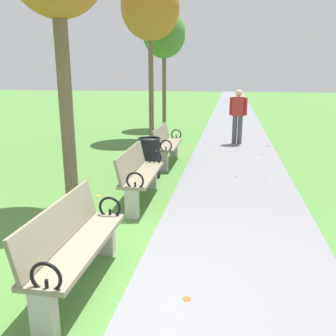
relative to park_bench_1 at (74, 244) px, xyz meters
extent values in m
plane|color=#4C7F38|center=(0.50, -0.06, -0.49)|extent=(80.00, 80.00, 0.00)
cube|color=slate|center=(1.62, 17.94, -0.48)|extent=(2.24, 44.00, 0.02)
cube|color=gray|center=(0.05, 0.00, -0.01)|extent=(0.44, 1.60, 0.05)
cube|color=gray|center=(-0.14, 0.00, 0.21)|extent=(0.12, 1.60, 0.40)
cube|color=#A8A59E|center=(0.05, -0.74, -0.26)|extent=(0.20, 0.12, 0.45)
cube|color=#A8A59E|center=(0.05, 0.74, -0.26)|extent=(0.20, 0.12, 0.45)
torus|color=black|center=(0.11, -0.76, 0.10)|extent=(0.27, 0.03, 0.27)
cylinder|color=black|center=(0.11, -0.76, 0.02)|extent=(0.03, 0.03, 0.12)
torus|color=black|center=(0.11, 0.76, 0.10)|extent=(0.27, 0.03, 0.27)
cylinder|color=black|center=(0.11, 0.76, 0.02)|extent=(0.03, 0.03, 0.12)
cube|color=gray|center=(0.05, 2.62, -0.01)|extent=(0.47, 1.61, 0.05)
cube|color=gray|center=(-0.14, 2.61, 0.21)|extent=(0.16, 1.60, 0.40)
cube|color=#A8A59E|center=(0.07, 1.88, -0.26)|extent=(0.20, 0.12, 0.45)
cube|color=#A8A59E|center=(0.04, 3.36, -0.26)|extent=(0.20, 0.12, 0.45)
torus|color=black|center=(0.13, 1.86, 0.10)|extent=(0.27, 0.04, 0.27)
cylinder|color=black|center=(0.13, 1.86, 0.02)|extent=(0.03, 0.03, 0.12)
torus|color=black|center=(0.10, 3.38, 0.10)|extent=(0.27, 0.04, 0.27)
cylinder|color=black|center=(0.10, 3.38, 0.02)|extent=(0.03, 0.03, 0.12)
cube|color=gray|center=(0.05, 5.27, -0.01)|extent=(0.44, 1.60, 0.05)
cube|color=gray|center=(-0.14, 5.27, 0.21)|extent=(0.12, 1.60, 0.40)
cube|color=#A8A59E|center=(0.05, 4.53, -0.26)|extent=(0.20, 0.12, 0.45)
cube|color=#A8A59E|center=(0.05, 6.01, -0.26)|extent=(0.20, 0.12, 0.45)
torus|color=black|center=(0.11, 4.51, 0.10)|extent=(0.27, 0.03, 0.27)
cylinder|color=black|center=(0.11, 4.51, 0.02)|extent=(0.03, 0.03, 0.12)
torus|color=black|center=(0.11, 6.03, 0.10)|extent=(0.27, 0.03, 0.27)
cylinder|color=black|center=(0.11, 6.03, 0.02)|extent=(0.03, 0.03, 0.12)
cylinder|color=brown|center=(-1.11, 2.38, 1.11)|extent=(0.22, 0.22, 3.19)
cylinder|color=brown|center=(-1.11, 8.67, 1.24)|extent=(0.16, 0.16, 3.45)
ellipsoid|color=#B26B28|center=(-1.11, 8.67, 3.60)|extent=(1.81, 1.81, 1.99)
cylinder|color=brown|center=(-1.11, 11.02, 1.00)|extent=(0.15, 0.15, 2.97)
ellipsoid|color=#477A33|center=(-1.11, 11.02, 3.04)|extent=(1.60, 1.60, 1.75)
cylinder|color=#4C4C56|center=(1.76, 8.02, -0.04)|extent=(0.14, 0.14, 0.85)
cylinder|color=#4C4C56|center=(1.60, 8.04, -0.04)|extent=(0.14, 0.14, 0.85)
cube|color=#B22D2D|center=(1.68, 8.03, 0.66)|extent=(0.37, 0.27, 0.56)
sphere|color=beige|center=(1.68, 8.03, 1.05)|extent=(0.20, 0.20, 0.20)
cylinder|color=#B22D2D|center=(1.90, 7.99, 0.66)|extent=(0.09, 0.09, 0.52)
cylinder|color=#B22D2D|center=(1.47, 8.07, 0.66)|extent=(0.09, 0.09, 0.52)
cylinder|color=black|center=(-0.15, 4.05, -0.09)|extent=(0.44, 0.44, 0.80)
torus|color=black|center=(-0.15, 4.05, 0.33)|extent=(0.48, 0.48, 0.04)
cylinder|color=#93511E|center=(2.33, 6.64, -0.46)|extent=(0.08, 0.08, 0.00)
cylinder|color=#AD6B23|center=(2.21, 4.28, -0.46)|extent=(0.08, 0.08, 0.00)
cylinder|color=brown|center=(-1.37, 3.80, -0.48)|extent=(0.13, 0.13, 0.00)
cylinder|color=#93511E|center=(1.13, -0.03, -0.46)|extent=(0.08, 0.08, 0.00)
cylinder|color=#BC842D|center=(-1.50, 1.85, -0.48)|extent=(0.10, 0.10, 0.00)
cylinder|color=#93511E|center=(-1.63, 6.58, -0.48)|extent=(0.11, 0.11, 0.00)
cylinder|color=#BC842D|center=(0.86, 7.83, -0.46)|extent=(0.09, 0.09, 0.00)
cylinder|color=brown|center=(2.59, 7.84, -0.46)|extent=(0.16, 0.16, 0.00)
cylinder|color=#BC842D|center=(-0.79, 2.76, -0.48)|extent=(0.15, 0.15, 0.00)
cylinder|color=#93511E|center=(-0.06, 7.05, -0.48)|extent=(0.07, 0.07, 0.00)
cylinder|color=#AD6B23|center=(0.19, 6.94, -0.48)|extent=(0.13, 0.13, 0.00)
cylinder|color=#AD6B23|center=(0.72, 7.86, -0.46)|extent=(0.12, 0.12, 0.00)
cylinder|color=brown|center=(1.64, 4.31, -0.46)|extent=(0.08, 0.08, 0.00)
cylinder|color=#AD6B23|center=(0.29, 7.59, -0.48)|extent=(0.12, 0.12, 0.00)
cylinder|color=gold|center=(-0.81, 1.42, -0.48)|extent=(0.09, 0.09, 0.00)
cylinder|color=#AD6B23|center=(-0.18, 3.48, -0.48)|extent=(0.13, 0.13, 0.00)
cylinder|color=#93511E|center=(0.09, 6.66, -0.48)|extent=(0.11, 0.11, 0.00)
cylinder|color=#93511E|center=(-0.09, 1.85, -0.48)|extent=(0.09, 0.09, 0.00)
cylinder|color=gold|center=(2.13, 4.77, -0.46)|extent=(0.09, 0.09, 0.00)
cylinder|color=#BC842D|center=(-0.94, 2.03, -0.48)|extent=(0.13, 0.13, 0.00)
cylinder|color=#BC842D|center=(1.21, 5.96, -0.46)|extent=(0.12, 0.12, 0.00)
camera|label=1|loc=(1.46, -3.04, 1.64)|focal=38.61mm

